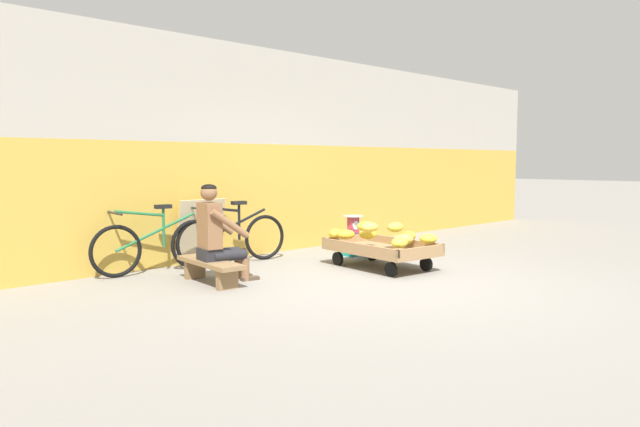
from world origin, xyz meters
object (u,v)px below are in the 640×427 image
object	(u,v)px
low_bench	(210,266)
weighing_scale	(353,225)
sign_board	(200,231)
banana_cart	(381,250)
bicycle_far_left	(233,238)
vendor_seated	(217,234)
plastic_crate	(353,245)
shopping_bag	(370,249)
bicycle_near_left	(156,245)

from	to	relation	value
low_bench	weighing_scale	size ratio (longest dim) A/B	3.74
sign_board	banana_cart	bearing A→B (deg)	-52.20
weighing_scale	bicycle_far_left	world-z (taller)	bicycle_far_left
vendor_seated	plastic_crate	size ratio (longest dim) A/B	3.17
shopping_bag	weighing_scale	bearing A→B (deg)	97.95
weighing_scale	sign_board	size ratio (longest dim) A/B	0.34
low_bench	vendor_seated	distance (m)	0.38
banana_cart	bicycle_far_left	world-z (taller)	bicycle_far_left
shopping_bag	bicycle_far_left	bearing A→B (deg)	152.06
bicycle_near_left	shopping_bag	size ratio (longest dim) A/B	6.91
banana_cart	sign_board	world-z (taller)	sign_board
banana_cart	sign_board	xyz separation A→B (m)	(-1.51, 1.95, 0.20)
sign_board	bicycle_near_left	bearing A→B (deg)	-164.45
banana_cart	bicycle_far_left	xyz separation A→B (m)	(-1.20, 1.63, 0.11)
banana_cart	plastic_crate	size ratio (longest dim) A/B	4.21
vendor_seated	bicycle_near_left	bearing A→B (deg)	101.70
vendor_seated	shopping_bag	bearing A→B (deg)	-0.11
weighing_scale	sign_board	xyz separation A→B (m)	(-2.04, 0.96, -0.01)
bicycle_near_left	bicycle_far_left	distance (m)	1.09
banana_cart	weighing_scale	xyz separation A→B (m)	(0.53, 0.99, 0.21)
low_bench	shopping_bag	xyz separation A→B (m)	(2.73, -0.02, -0.08)
bicycle_far_left	sign_board	distance (m)	0.45
vendor_seated	sign_board	world-z (taller)	vendor_seated
bicycle_near_left	low_bench	bearing A→B (deg)	-82.87
bicycle_near_left	bicycle_far_left	bearing A→B (deg)	-5.34
plastic_crate	vendor_seated	bearing A→B (deg)	-173.44
low_bench	bicycle_far_left	size ratio (longest dim) A/B	0.68
plastic_crate	bicycle_far_left	world-z (taller)	bicycle_far_left
vendor_seated	plastic_crate	xyz separation A→B (m)	(2.61, 0.30, -0.42)
low_bench	shopping_bag	world-z (taller)	low_bench
bicycle_far_left	plastic_crate	bearing A→B (deg)	-20.18
banana_cart	vendor_seated	xyz separation A→B (m)	(-2.08, 0.70, 0.33)
bicycle_near_left	sign_board	bearing A→B (deg)	15.55
vendor_seated	weighing_scale	world-z (taller)	vendor_seated
plastic_crate	bicycle_near_left	xyz separation A→B (m)	(-2.82, 0.74, 0.20)
low_bench	weighing_scale	distance (m)	2.72
plastic_crate	sign_board	distance (m)	2.27
bicycle_near_left	bicycle_far_left	world-z (taller)	same
weighing_scale	bicycle_far_left	size ratio (longest dim) A/B	0.18
low_bench	plastic_crate	distance (m)	2.71
weighing_scale	shopping_bag	world-z (taller)	weighing_scale
vendor_seated	bicycle_far_left	size ratio (longest dim) A/B	0.69
plastic_crate	shopping_bag	bearing A→B (deg)	-82.08
weighing_scale	sign_board	distance (m)	2.25
shopping_bag	bicycle_near_left	bearing A→B (deg)	159.99
low_bench	bicycle_near_left	distance (m)	1.04
plastic_crate	shopping_bag	world-z (taller)	plastic_crate
weighing_scale	bicycle_near_left	distance (m)	2.92
banana_cart	vendor_seated	world-z (taller)	vendor_seated
banana_cart	low_bench	distance (m)	2.28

